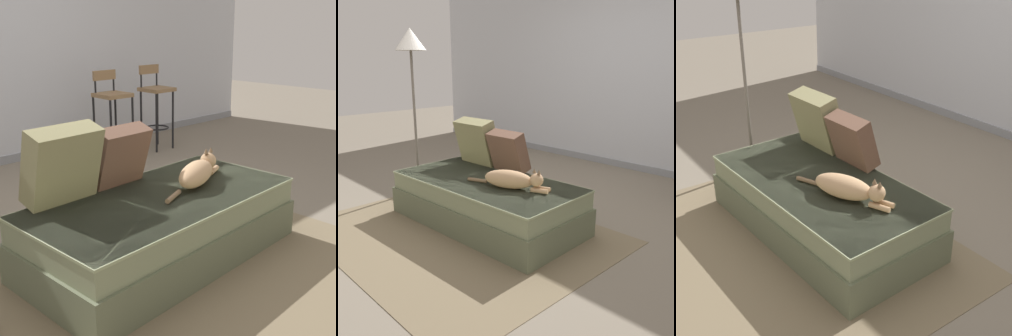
{
  "view_description": "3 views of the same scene",
  "coord_description": "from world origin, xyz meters",
  "views": [
    {
      "loc": [
        -1.83,
        -2.31,
        1.4
      ],
      "look_at": [
        0.15,
        -0.3,
        0.52
      ],
      "focal_mm": 50.0,
      "sensor_mm": 36.0,
      "label": 1
    },
    {
      "loc": [
        2.5,
        -2.55,
        1.42
      ],
      "look_at": [
        0.15,
        -0.3,
        0.52
      ],
      "focal_mm": 42.0,
      "sensor_mm": 36.0,
      "label": 2
    },
    {
      "loc": [
        2.44,
        -1.98,
        1.89
      ],
      "look_at": [
        0.15,
        -0.3,
        0.52
      ],
      "focal_mm": 50.0,
      "sensor_mm": 36.0,
      "label": 3
    }
  ],
  "objects": [
    {
      "name": "area_rug",
      "position": [
        0.0,
        -0.7,
        0.0
      ],
      "size": [
        2.42,
        1.96,
        0.01
      ],
      "primitive_type": "cube",
      "color": "#75664C",
      "rests_on": "ground"
    },
    {
      "name": "ground_plane",
      "position": [
        0.0,
        0.0,
        0.0
      ],
      "size": [
        16.0,
        16.0,
        0.0
      ],
      "primitive_type": "plane",
      "color": "slate",
      "rests_on": "ground"
    },
    {
      "name": "throw_pillow_corner",
      "position": [
        -0.48,
        -0.09,
        0.64
      ],
      "size": [
        0.44,
        0.28,
        0.46
      ],
      "color": "#847F56",
      "rests_on": "couch"
    },
    {
      "name": "cat",
      "position": [
        0.32,
        -0.4,
        0.48
      ],
      "size": [
        0.72,
        0.34,
        0.19
      ],
      "color": "tan",
      "rests_on": "couch"
    },
    {
      "name": "bar_stool_by_doorway",
      "position": [
        1.81,
        1.58,
        0.57
      ],
      "size": [
        0.32,
        0.32,
        0.95
      ],
      "color": "black",
      "rests_on": "ground"
    },
    {
      "name": "throw_pillow_middle",
      "position": [
        -0.06,
        -0.07,
        0.6
      ],
      "size": [
        0.38,
        0.25,
        0.39
      ],
      "color": "brown",
      "rests_on": "couch"
    },
    {
      "name": "couch",
      "position": [
        0.0,
        -0.4,
        0.21
      ],
      "size": [
        1.75,
        0.93,
        0.4
      ],
      "color": "#636B50",
      "rests_on": "ground"
    },
    {
      "name": "bar_stool_near_window",
      "position": [
        1.18,
        1.58,
        0.55
      ],
      "size": [
        0.32,
        0.32,
        0.93
      ],
      "color": "black",
      "rests_on": "ground"
    }
  ]
}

